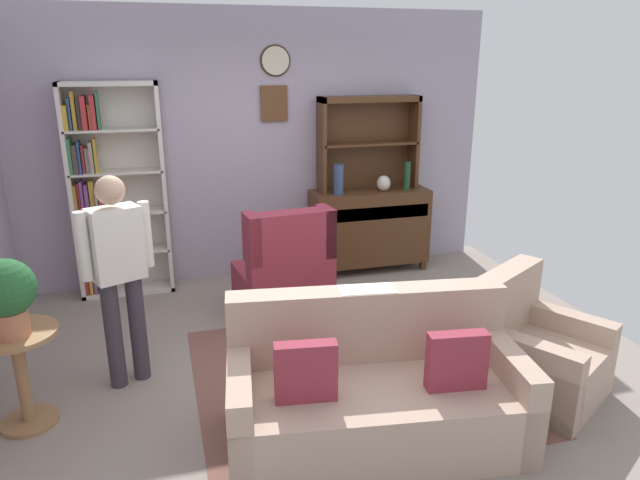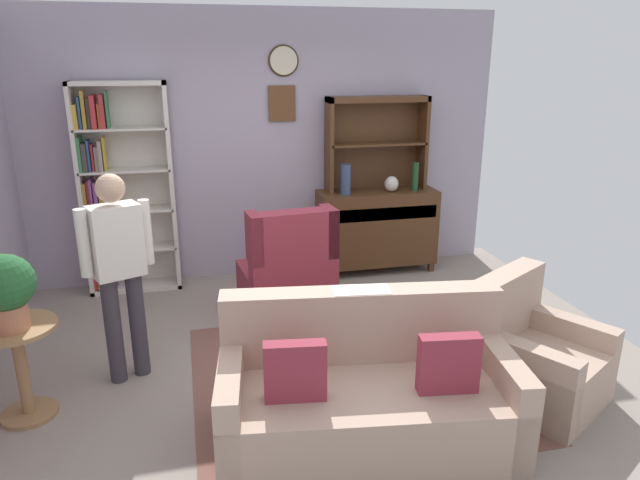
{
  "view_description": "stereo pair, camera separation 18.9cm",
  "coord_description": "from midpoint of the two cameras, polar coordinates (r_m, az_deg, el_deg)",
  "views": [
    {
      "loc": [
        -1.07,
        -3.9,
        2.32
      ],
      "look_at": [
        0.1,
        0.2,
        0.95
      ],
      "focal_mm": 32.22,
      "sensor_mm": 36.0,
      "label": 1
    },
    {
      "loc": [
        -0.89,
        -3.95,
        2.32
      ],
      "look_at": [
        0.1,
        0.2,
        0.95
      ],
      "focal_mm": 32.22,
      "sensor_mm": 36.0,
      "label": 2
    }
  ],
  "objects": [
    {
      "name": "ground_plane",
      "position": [
        4.67,
        0.54,
        -12.13
      ],
      "size": [
        5.4,
        4.6,
        0.02
      ],
      "primitive_type": "cube",
      "color": "gray"
    },
    {
      "name": "wall_back",
      "position": [
        6.2,
        -4.19,
        9.27
      ],
      "size": [
        5.0,
        0.09,
        2.8
      ],
      "color": "#A399AD",
      "rests_on": "ground_plane"
    },
    {
      "name": "area_rug",
      "position": [
        4.46,
        4.06,
        -13.52
      ],
      "size": [
        2.29,
        2.18,
        0.01
      ],
      "primitive_type": "cube",
      "color": "brown",
      "rests_on": "ground_plane"
    },
    {
      "name": "bookshelf",
      "position": [
        6.03,
        -18.53,
        4.67
      ],
      "size": [
        0.9,
        0.3,
        2.1
      ],
      "color": "silver",
      "rests_on": "ground_plane"
    },
    {
      "name": "sideboard",
      "position": [
        6.42,
        6.49,
        1.3
      ],
      "size": [
        1.3,
        0.45,
        0.92
      ],
      "color": "#4C2D19",
      "rests_on": "ground_plane"
    },
    {
      "name": "sideboard_hutch",
      "position": [
        6.31,
        6.49,
        10.76
      ],
      "size": [
        1.1,
        0.26,
        1.0
      ],
      "color": "#4C2D19",
      "rests_on": "sideboard"
    },
    {
      "name": "vase_tall",
      "position": [
        6.09,
        3.46,
        6.03
      ],
      "size": [
        0.11,
        0.11,
        0.32
      ],
      "primitive_type": "cylinder",
      "color": "#33476B",
      "rests_on": "sideboard"
    },
    {
      "name": "vase_round",
      "position": [
        6.29,
        7.97,
        5.54
      ],
      "size": [
        0.15,
        0.15,
        0.17
      ],
      "primitive_type": "ellipsoid",
      "color": "beige",
      "rests_on": "sideboard"
    },
    {
      "name": "bottle_wine",
      "position": [
        6.35,
        10.28,
        6.22
      ],
      "size": [
        0.07,
        0.07,
        0.32
      ],
      "primitive_type": "cylinder",
      "color": "#194223",
      "rests_on": "sideboard"
    },
    {
      "name": "couch_floral",
      "position": [
        3.72,
        6.13,
        -14.98
      ],
      "size": [
        1.9,
        1.09,
        0.9
      ],
      "color": "tan",
      "rests_on": "ground_plane"
    },
    {
      "name": "armchair_floral",
      "position": [
        4.4,
        21.67,
        -11.04
      ],
      "size": [
        1.04,
        1.05,
        0.88
      ],
      "color": "tan",
      "rests_on": "ground_plane"
    },
    {
      "name": "wingback_chair",
      "position": [
        5.32,
        -2.2,
        -3.58
      ],
      "size": [
        0.86,
        0.88,
        1.05
      ],
      "color": "maroon",
      "rests_on": "ground_plane"
    },
    {
      "name": "plant_stand",
      "position": [
        4.28,
        -26.48,
        -10.72
      ],
      "size": [
        0.52,
        0.52,
        0.67
      ],
      "color": "#997047",
      "rests_on": "ground_plane"
    },
    {
      "name": "potted_plant_large",
      "position": [
        4.01,
        -27.71,
        -4.18
      ],
      "size": [
        0.36,
        0.36,
        0.5
      ],
      "color": "#AD6B4C",
      "rests_on": "plant_stand"
    },
    {
      "name": "person_reading",
      "position": [
        4.3,
        -18.18,
        -2.29
      ],
      "size": [
        0.51,
        0.32,
        1.56
      ],
      "color": "#38333D",
      "rests_on": "ground_plane"
    },
    {
      "name": "coffee_table",
      "position": [
        4.36,
        5.67,
        -9.09
      ],
      "size": [
        0.8,
        0.5,
        0.42
      ],
      "color": "#4C2D19",
      "rests_on": "ground_plane"
    },
    {
      "name": "book_stack",
      "position": [
        4.3,
        6.61,
        -7.87
      ],
      "size": [
        0.21,
        0.16,
        0.09
      ],
      "color": "#CC7233",
      "rests_on": "coffee_table"
    }
  ]
}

